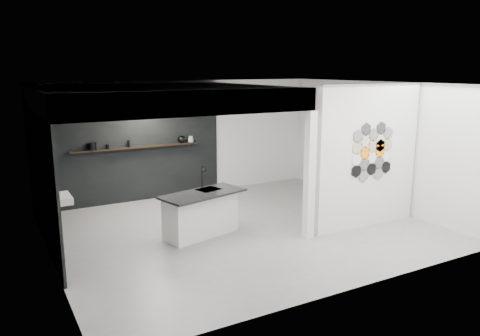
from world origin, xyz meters
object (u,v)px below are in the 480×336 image
kitchen_island (201,213)px  stockpot (92,146)px  partition_panel (368,157)px  utensil_cup (107,147)px  kettle (182,139)px  glass_vase (191,139)px  bottle_dark (129,144)px  wall_basin (59,199)px  glass_bowl (191,140)px

kitchen_island → stockpot: size_ratio=8.87×
partition_panel → stockpot: bearing=138.9°
stockpot → utensil_cup: size_ratio=2.15×
kitchen_island → kettle: 3.08m
kettle → glass_vase: (0.23, 0.00, -0.01)m
bottle_dark → glass_vase: bearing=0.0°
glass_vase → stockpot: bearing=180.0°
kitchen_island → glass_vase: glass_vase is taller
wall_basin → bottle_dark: 2.83m
wall_basin → kettle: size_ratio=3.00×
glass_bowl → kitchen_island: bearing=-109.9°
glass_bowl → utensil_cup: bearing=180.0°
wall_basin → glass_vase: size_ratio=4.14×
kitchen_island → utensil_cup: utensil_cup is taller
kettle → glass_vase: size_ratio=1.38×
wall_basin → glass_vase: (3.39, 2.07, 0.54)m
partition_panel → kitchen_island: 3.41m
kettle → glass_bowl: (0.23, 0.00, -0.04)m
kitchen_island → glass_bowl: (1.02, 2.82, 0.93)m
kettle → utensil_cup: size_ratio=2.21×
glass_bowl → glass_vase: size_ratio=0.89×
glass_bowl → kettle: bearing=180.0°
glass_bowl → bottle_dark: size_ratio=0.85×
partition_panel → kettle: 4.50m
glass_bowl → partition_panel: bearing=-61.8°
glass_bowl → utensil_cup: glass_bowl is taller
partition_panel → bottle_dark: partition_panel is taller
glass_vase → utensil_cup: 2.02m
partition_panel → glass_vase: bearing=118.2°
kitchen_island → wall_basin: bearing=148.1°
partition_panel → wall_basin: size_ratio=4.67×
stockpot → kitchen_island: bearing=-64.6°
utensil_cup → kitchen_island: bearing=-70.5°
glass_bowl → glass_vase: bearing=0.0°
utensil_cup → wall_basin: bearing=-123.6°
partition_panel → kettle: (-2.31, 3.87, 0.00)m
glass_vase → kitchen_island: bearing=-109.9°
bottle_dark → utensil_cup: bottle_dark is taller
stockpot → glass_vase: 2.36m
partition_panel → glass_vase: size_ratio=19.31×
kitchen_island → glass_bowl: size_ratio=13.33×
wall_basin → stockpot: 2.37m
stockpot → glass_bowl: bearing=0.0°
stockpot → bottle_dark: stockpot is taller
stockpot → glass_bowl: stockpot is taller
glass_vase → bottle_dark: bottle_dark is taller
stockpot → partition_panel: bearing=-41.1°
glass_vase → glass_bowl: bearing=0.0°
wall_basin → kitchen_island: bearing=-17.6°
bottle_dark → utensil_cup: (-0.48, 0.00, -0.03)m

